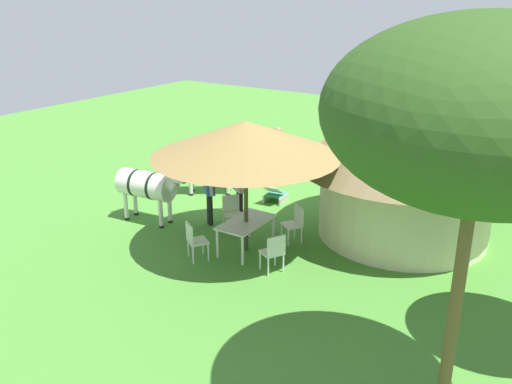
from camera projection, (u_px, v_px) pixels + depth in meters
The scene contains 16 objects.
ground_plane at pixel (261, 218), 14.85m from camera, with size 36.00×36.00×0.00m, color #45842F.
thatched_hut at pixel (408, 151), 13.10m from camera, with size 5.41×5.41×3.88m.
shade_umbrella at pixel (246, 139), 12.07m from camera, with size 4.27×4.27×3.13m.
patio_dining_table at pixel (246, 224), 12.78m from camera, with size 1.50×0.85×0.74m.
patio_chair_near_hut at pixel (194, 239), 12.35m from camera, with size 0.59×0.60×0.90m.
patio_chair_west_end at pixel (274, 251), 11.78m from camera, with size 0.58×0.58×0.90m.
patio_chair_east_end at pixel (295, 222), 13.28m from camera, with size 0.59×0.60×0.90m.
patio_chair_near_lawn at pixel (232, 210), 13.97m from camera, with size 0.61×0.60×0.90m.
guest_beside_umbrella at pixel (240, 185), 14.43m from camera, with size 0.40×0.51×1.63m.
guest_behind_table at pixel (209, 187), 14.11m from camera, with size 0.46×0.50×1.73m.
standing_watcher at pixel (278, 149), 17.49m from camera, with size 0.28×0.63×1.77m.
striped_lounge_chair at pixel (275, 194), 15.88m from camera, with size 0.86×0.62×0.62m.
zebra_nearest_camera at pixel (207, 160), 16.35m from camera, with size 1.47×1.87×1.58m.
zebra_by_umbrella at pixel (148, 186), 14.28m from camera, with size 0.87×2.20×1.55m.
acacia_tree_right_background at pixel (483, 113), 6.22m from camera, with size 3.76×3.76×5.61m.
acacia_tree_left_background at pixel (502, 50), 15.97m from camera, with size 3.70×3.70×5.32m.
Camera 1 is at (11.50, 7.47, 5.76)m, focal length 38.32 mm.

